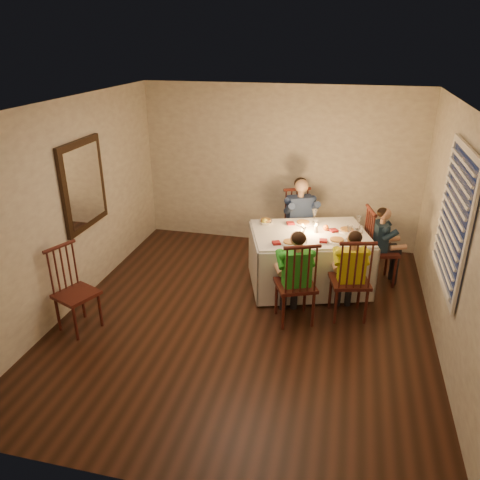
% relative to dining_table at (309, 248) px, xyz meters
% --- Properties ---
extents(ground, '(5.00, 5.00, 0.00)m').
position_rel_dining_table_xyz_m(ground, '(-0.66, -1.03, -0.58)').
color(ground, black).
rests_on(ground, ground).
extents(wall_left, '(0.02, 5.00, 2.60)m').
position_rel_dining_table_xyz_m(wall_left, '(-2.91, -1.03, 0.72)').
color(wall_left, beige).
rests_on(wall_left, ground).
extents(wall_right, '(0.02, 5.00, 2.60)m').
position_rel_dining_table_xyz_m(wall_right, '(1.59, -1.03, 0.72)').
color(wall_right, beige).
rests_on(wall_right, ground).
extents(wall_back, '(4.50, 0.02, 2.60)m').
position_rel_dining_table_xyz_m(wall_back, '(-0.66, 1.47, 0.72)').
color(wall_back, beige).
rests_on(wall_back, ground).
extents(ceiling, '(5.00, 5.00, 0.00)m').
position_rel_dining_table_xyz_m(ceiling, '(-0.66, -1.03, 2.02)').
color(ceiling, white).
rests_on(ceiling, wall_back).
extents(dining_table, '(1.83, 1.55, 0.79)m').
position_rel_dining_table_xyz_m(dining_table, '(0.00, 0.00, 0.00)').
color(dining_table, silver).
rests_on(dining_table, ground).
extents(chair_adult, '(0.60, 0.59, 1.11)m').
position_rel_dining_table_xyz_m(chair_adult, '(-0.23, 0.85, -0.58)').
color(chair_adult, '#3B1510').
rests_on(chair_adult, ground).
extents(chair_near_left, '(0.59, 0.58, 1.11)m').
position_rel_dining_table_xyz_m(chair_near_left, '(-0.07, -0.92, -0.58)').
color(chair_near_left, '#3B1510').
rests_on(chair_near_left, ground).
extents(chair_near_right, '(0.55, 0.53, 1.11)m').
position_rel_dining_table_xyz_m(chair_near_right, '(0.57, -0.67, -0.58)').
color(chair_near_right, '#3B1510').
rests_on(chair_near_right, ground).
extents(chair_end, '(0.53, 0.55, 1.11)m').
position_rel_dining_table_xyz_m(chair_end, '(0.97, 0.36, -0.58)').
color(chair_end, '#3B1510').
rests_on(chair_end, ground).
extents(chair_extra, '(0.55, 0.56, 1.06)m').
position_rel_dining_table_xyz_m(chair_extra, '(-2.56, -1.69, -0.58)').
color(chair_extra, '#3B1510').
rests_on(chair_extra, ground).
extents(adult, '(0.64, 0.62, 1.32)m').
position_rel_dining_table_xyz_m(adult, '(-0.23, 0.85, -0.58)').
color(adult, navy).
rests_on(adult, ground).
extents(child_green, '(0.55, 0.53, 1.21)m').
position_rel_dining_table_xyz_m(child_green, '(-0.07, -0.92, -0.58)').
color(child_green, green).
rests_on(child_green, ground).
extents(child_yellow, '(0.49, 0.47, 1.17)m').
position_rel_dining_table_xyz_m(child_yellow, '(0.57, -0.67, -0.58)').
color(child_yellow, yellow).
rests_on(child_yellow, ground).
extents(child_teal, '(0.44, 0.46, 1.13)m').
position_rel_dining_table_xyz_m(child_teal, '(0.97, 0.36, -0.58)').
color(child_teal, '#182A3C').
rests_on(child_teal, ground).
extents(setting_adult, '(0.33, 0.33, 0.02)m').
position_rel_dining_table_xyz_m(setting_adult, '(-0.13, 0.29, 0.24)').
color(setting_adult, white).
rests_on(setting_adult, dining_table).
extents(setting_green, '(0.33, 0.33, 0.02)m').
position_rel_dining_table_xyz_m(setting_green, '(-0.22, -0.43, 0.24)').
color(setting_green, white).
rests_on(setting_green, dining_table).
extents(setting_yellow, '(0.33, 0.33, 0.02)m').
position_rel_dining_table_xyz_m(setting_yellow, '(0.36, -0.22, 0.24)').
color(setting_yellow, white).
rests_on(setting_yellow, dining_table).
extents(setting_teal, '(0.33, 0.33, 0.02)m').
position_rel_dining_table_xyz_m(setting_teal, '(0.48, 0.16, 0.24)').
color(setting_teal, white).
rests_on(setting_teal, dining_table).
extents(candle_left, '(0.06, 0.06, 0.10)m').
position_rel_dining_table_xyz_m(candle_left, '(-0.11, -0.03, 0.28)').
color(candle_left, silver).
rests_on(candle_left, dining_table).
extents(candle_right, '(0.06, 0.06, 0.10)m').
position_rel_dining_table_xyz_m(candle_right, '(0.07, 0.02, 0.28)').
color(candle_right, silver).
rests_on(candle_right, dining_table).
extents(squash, '(0.09, 0.09, 0.09)m').
position_rel_dining_table_xyz_m(squash, '(-0.65, 0.13, 0.28)').
color(squash, yellow).
rests_on(squash, dining_table).
extents(orange_fruit, '(0.08, 0.08, 0.08)m').
position_rel_dining_table_xyz_m(orange_fruit, '(0.20, 0.12, 0.27)').
color(orange_fruit, orange).
rests_on(orange_fruit, dining_table).
extents(serving_bowl, '(0.22, 0.22, 0.05)m').
position_rel_dining_table_xyz_m(serving_bowl, '(-0.64, 0.17, 0.26)').
color(serving_bowl, white).
rests_on(serving_bowl, dining_table).
extents(wall_mirror, '(0.06, 0.95, 1.15)m').
position_rel_dining_table_xyz_m(wall_mirror, '(-2.88, -0.73, 0.92)').
color(wall_mirror, black).
rests_on(wall_mirror, wall_left).
extents(window_blinds, '(0.07, 1.34, 1.54)m').
position_rel_dining_table_xyz_m(window_blinds, '(1.54, -0.93, 0.92)').
color(window_blinds, '#0C1633').
rests_on(window_blinds, wall_right).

